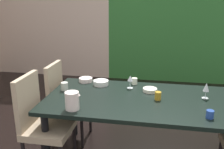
% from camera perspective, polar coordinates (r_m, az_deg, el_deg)
% --- Properties ---
extents(ground_plane, '(6.02, 5.53, 0.02)m').
position_cam_1_polar(ground_plane, '(3.20, -6.00, -15.82)').
color(ground_plane, black).
extents(back_panel_interior, '(2.78, 0.10, 2.76)m').
position_cam_1_polar(back_panel_interior, '(5.81, -14.61, 13.26)').
color(back_panel_interior, beige).
rests_on(back_panel_interior, ground_plane).
extents(garden_window_panel, '(3.24, 0.10, 2.76)m').
position_cam_1_polar(garden_window_panel, '(5.32, 17.17, 12.74)').
color(garden_window_panel, '#2F6F30').
rests_on(garden_window_panel, ground_plane).
extents(dining_table, '(2.05, 1.02, 0.74)m').
position_cam_1_polar(dining_table, '(2.61, 7.73, -6.96)').
color(dining_table, black).
rests_on(dining_table, ground_plane).
extents(chair_left_near, '(0.45, 0.44, 1.02)m').
position_cam_1_polar(chair_left_near, '(2.60, -16.04, -9.98)').
color(chair_left_near, tan).
rests_on(chair_left_near, ground_plane).
extents(chair_left_far, '(0.45, 0.44, 0.97)m').
position_cam_1_polar(chair_left_far, '(3.14, -10.81, -5.10)').
color(chair_left_far, tan).
rests_on(chair_left_far, ground_plane).
extents(wine_glass_center, '(0.07, 0.07, 0.15)m').
position_cam_1_polar(wine_glass_center, '(2.81, 4.18, -1.07)').
color(wine_glass_center, silver).
rests_on(wine_glass_center, dining_table).
extents(wine_glass_left, '(0.07, 0.07, 0.16)m').
position_cam_1_polar(wine_glass_left, '(2.70, 20.73, -2.85)').
color(wine_glass_left, silver).
rests_on(wine_glass_left, dining_table).
extents(serving_bowl_rear, '(0.16, 0.16, 0.04)m').
position_cam_1_polar(serving_bowl_rear, '(2.76, 8.67, -3.51)').
color(serving_bowl_rear, white).
rests_on(serving_bowl_rear, dining_table).
extents(serving_bowl_west, '(0.16, 0.16, 0.05)m').
position_cam_1_polar(serving_bowl_west, '(3.06, -6.03, -1.20)').
color(serving_bowl_west, silver).
rests_on(serving_bowl_west, dining_table).
extents(serving_bowl_near_shelf, '(0.18, 0.18, 0.05)m').
position_cam_1_polar(serving_bowl_near_shelf, '(2.94, -2.54, -1.88)').
color(serving_bowl_near_shelf, white).
rests_on(serving_bowl_near_shelf, dining_table).
extents(cup_corner, '(0.07, 0.07, 0.07)m').
position_cam_1_polar(cup_corner, '(2.31, 21.49, -8.46)').
color(cup_corner, '#254597').
rests_on(cup_corner, dining_table).
extents(cup_south, '(0.06, 0.06, 0.08)m').
position_cam_1_polar(cup_south, '(2.56, 10.45, -4.81)').
color(cup_south, '#B68A24').
rests_on(cup_south, dining_table).
extents(cup_front, '(0.07, 0.07, 0.07)m').
position_cam_1_polar(cup_front, '(2.97, 5.16, -1.51)').
color(cup_front, white).
rests_on(cup_front, dining_table).
extents(cup_north, '(0.08, 0.08, 0.09)m').
position_cam_1_polar(cup_north, '(2.81, -10.80, -2.69)').
color(cup_north, silver).
rests_on(cup_north, dining_table).
extents(pitcher_east, '(0.15, 0.13, 0.17)m').
position_cam_1_polar(pitcher_east, '(2.32, -9.08, -5.90)').
color(pitcher_east, silver).
rests_on(pitcher_east, dining_table).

